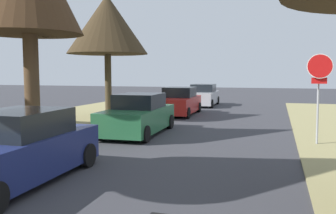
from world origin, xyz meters
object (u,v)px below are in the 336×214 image
(stop_sign_far, at_px, (319,79))
(parked_sedan_red, at_px, (179,102))
(parked_sedan_navy, at_px, (16,150))
(parked_sedan_silver, at_px, (203,96))
(parked_sedan_green, at_px, (138,115))
(street_tree_left_far, at_px, (107,25))

(stop_sign_far, distance_m, parked_sedan_red, 9.94)
(parked_sedan_navy, bearing_deg, stop_sign_far, 43.19)
(parked_sedan_red, distance_m, parked_sedan_silver, 5.99)
(parked_sedan_silver, bearing_deg, parked_sedan_navy, -90.59)
(stop_sign_far, relative_size, parked_sedan_red, 0.67)
(parked_sedan_green, relative_size, parked_sedan_silver, 1.00)
(stop_sign_far, xyz_separation_m, parked_sedan_red, (-6.70, 7.20, -1.47))
(parked_sedan_navy, relative_size, parked_sedan_green, 1.00)
(parked_sedan_navy, xyz_separation_m, parked_sedan_silver, (0.20, 19.48, 0.00))
(stop_sign_far, distance_m, parked_sedan_navy, 9.31)
(parked_sedan_navy, bearing_deg, street_tree_left_far, 105.59)
(stop_sign_far, relative_size, street_tree_left_far, 0.47)
(street_tree_left_far, bearing_deg, parked_sedan_red, 48.85)
(parked_sedan_navy, xyz_separation_m, parked_sedan_red, (0.00, 13.49, 0.00))
(stop_sign_far, bearing_deg, parked_sedan_navy, -136.81)
(street_tree_left_far, relative_size, parked_sedan_red, 1.40)
(stop_sign_far, bearing_deg, parked_sedan_green, 176.57)
(stop_sign_far, bearing_deg, parked_sedan_red, 132.97)
(street_tree_left_far, height_order, parked_sedan_green, street_tree_left_far)
(parked_sedan_navy, height_order, parked_sedan_silver, same)
(street_tree_left_far, relative_size, parked_sedan_navy, 1.40)
(parked_sedan_navy, height_order, parked_sedan_green, same)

